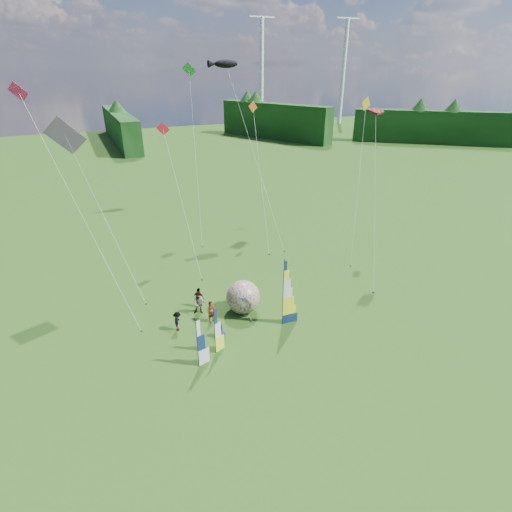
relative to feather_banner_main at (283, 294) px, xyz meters
name	(u,v)px	position (x,y,z in m)	size (l,w,h in m)	color
ground	(293,347)	(-0.61, -2.75, -2.66)	(220.00, 220.00, 0.00)	#3C5C24
treeline_ring	(295,298)	(-0.61, -2.75, 1.34)	(210.00, 210.00, 8.00)	#1F4D1B
turbine_left	(343,74)	(69.39, 92.25, 12.34)	(8.00, 1.20, 30.00)	silver
turbine_right	(262,74)	(44.39, 99.25, 12.34)	(8.00, 1.20, 30.00)	silver
feather_banner_main	(283,294)	(0.00, 0.00, 0.00)	(1.43, 0.10, 5.32)	#11254F
side_banner_left	(215,332)	(-5.67, -1.10, -0.91)	(0.97, 0.10, 3.50)	#F7FF23
side_banner_far	(197,345)	(-7.11, -1.92, -0.90)	(1.03, 0.10, 3.52)	white
bol_inflatable	(243,297)	(-2.01, 2.83, -1.33)	(2.66, 2.66, 2.66)	#10089B
spectator_a	(211,312)	(-4.74, 2.54, -1.78)	(0.64, 0.42, 1.76)	#66594C
spectator_b	(199,303)	(-5.25, 3.99, -1.72)	(0.92, 0.45, 1.89)	#66594C
spectator_c	(178,321)	(-7.35, 2.50, -1.90)	(0.99, 0.37, 1.53)	#66594C
spectator_d	(199,297)	(-4.97, 4.95, -1.83)	(0.98, 0.40, 1.67)	#66594C
camp_chair	(221,332)	(-4.76, 0.31, -2.19)	(0.55, 0.55, 0.95)	#0F183C
kite_whale	(255,149)	(5.46, 17.31, 7.00)	(4.59, 15.08, 19.33)	black
kite_rainbow_delta	(104,207)	(-10.68, 10.25, 4.99)	(8.74, 11.60, 15.30)	#E14031
kite_parafoil	(376,189)	(11.14, 4.30, 5.37)	(7.87, 11.12, 16.06)	#A9141B
small_kite_red	(182,198)	(-3.75, 13.21, 3.98)	(2.60, 10.39, 13.28)	red
small_kite_orange	(261,174)	(5.47, 15.71, 4.63)	(4.14, 10.78, 14.59)	orange
small_kite_yellow	(359,179)	(12.82, 8.83, 5.03)	(6.97, 8.50, 15.38)	yellow
small_kite_pink	(82,212)	(-12.27, 6.64, 5.96)	(6.95, 8.61, 17.25)	#E1225B
small_kite_green	(195,152)	(-0.13, 20.47, 6.58)	(4.82, 11.43, 18.48)	green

